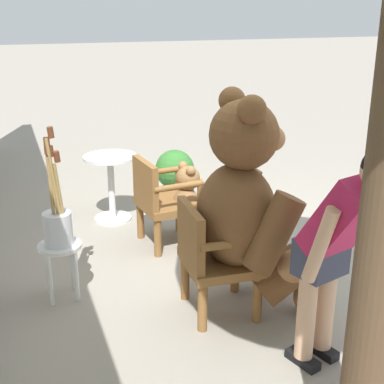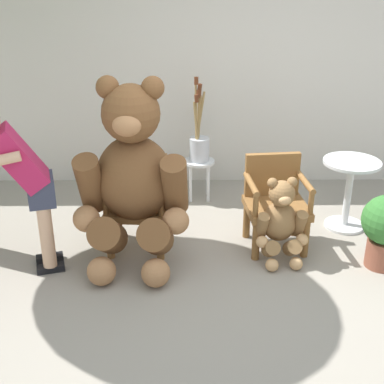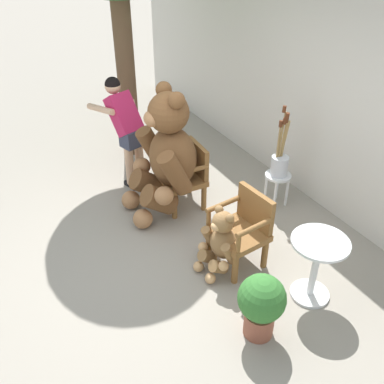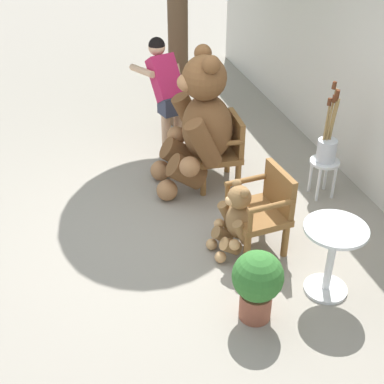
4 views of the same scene
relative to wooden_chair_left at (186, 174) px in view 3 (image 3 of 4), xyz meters
name	(u,v)px [view 3 (image 3 of 4)]	position (x,y,z in m)	size (l,w,h in m)	color
ground_plane	(156,248)	(0.64, -0.76, -0.46)	(60.00, 60.00, 0.00)	gray
back_wall	(328,98)	(0.64, 1.64, 0.94)	(10.00, 0.16, 2.80)	beige
wooden_chair_left	(186,174)	(0.00, 0.00, 0.00)	(0.59, 0.55, 0.86)	brown
wooden_chair_right	(242,228)	(1.28, 0.00, 0.00)	(0.61, 0.57, 0.86)	brown
teddy_bear_large	(166,155)	(-0.01, -0.27, 0.35)	(1.00, 0.96, 1.67)	brown
teddy_bear_small	(220,242)	(1.29, -0.28, -0.08)	(0.48, 0.47, 0.79)	olive
person_visitor	(126,124)	(-0.90, -0.44, 0.44)	(0.76, 0.62, 1.50)	black
white_stool	(277,181)	(0.59, 1.04, -0.11)	(0.34, 0.34, 0.46)	silver
brush_bucket	(280,161)	(0.59, 1.04, 0.20)	(0.22, 0.22, 0.93)	silver
round_side_table	(316,262)	(2.07, 0.33, -0.01)	(0.56, 0.56, 0.72)	silver
potted_plant	(261,303)	(2.19, -0.42, -0.07)	(0.44, 0.44, 0.68)	brown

